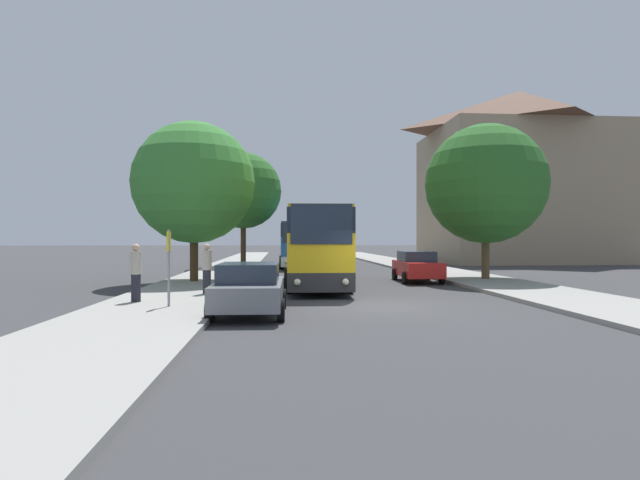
# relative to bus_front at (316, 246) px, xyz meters

# --- Properties ---
(ground_plane) EXTENTS (300.00, 300.00, 0.00)m
(ground_plane) POSITION_rel_bus_front_xyz_m (1.53, -7.31, -1.85)
(ground_plane) COLOR #38383A
(ground_plane) RESTS_ON ground
(sidewalk_left) EXTENTS (4.00, 120.00, 0.15)m
(sidewalk_left) POSITION_rel_bus_front_xyz_m (-5.47, -7.31, -1.78)
(sidewalk_left) COLOR gray
(sidewalk_left) RESTS_ON ground_plane
(sidewalk_right) EXTENTS (4.00, 120.00, 0.15)m
(sidewalk_right) POSITION_rel_bus_front_xyz_m (8.53, -7.31, -1.78)
(sidewalk_right) COLOR gray
(sidewalk_right) RESTS_ON ground_plane
(building_right_background) EXTENTS (16.24, 12.81, 16.20)m
(building_right_background) POSITION_rel_bus_front_xyz_m (20.86, 22.32, 6.25)
(building_right_background) COLOR gray
(building_right_background) RESTS_ON ground_plane
(bus_front) EXTENTS (3.01, 11.36, 3.47)m
(bus_front) POSITION_rel_bus_front_xyz_m (0.00, 0.00, 0.00)
(bus_front) COLOR #2D2D2D
(bus_front) RESTS_ON ground_plane
(bus_middle) EXTENTS (2.99, 10.67, 3.40)m
(bus_middle) POSITION_rel_bus_front_xyz_m (-0.26, 15.55, -0.04)
(bus_middle) COLOR silver
(bus_middle) RESTS_ON ground_plane
(parked_car_left_curb) EXTENTS (2.14, 4.11, 1.50)m
(parked_car_left_curb) POSITION_rel_bus_front_xyz_m (-2.53, -8.82, -1.07)
(parked_car_left_curb) COLOR slate
(parked_car_left_curb) RESTS_ON ground_plane
(parked_car_right_near) EXTENTS (2.12, 4.24, 1.56)m
(parked_car_right_near) POSITION_rel_bus_front_xyz_m (5.29, 1.65, -1.04)
(parked_car_right_near) COLOR red
(parked_car_right_near) RESTS_ON ground_plane
(bus_stop_sign) EXTENTS (0.08, 0.45, 2.32)m
(bus_stop_sign) POSITION_rel_bus_front_xyz_m (-5.02, -7.87, -0.25)
(bus_stop_sign) COLOR gray
(bus_stop_sign) RESTS_ON sidewalk_left
(pedestrian_waiting_near) EXTENTS (0.36, 0.36, 1.87)m
(pedestrian_waiting_near) POSITION_rel_bus_front_xyz_m (-4.39, -4.44, -0.75)
(pedestrian_waiting_near) COLOR #23232D
(pedestrian_waiting_near) RESTS_ON sidewalk_left
(pedestrian_waiting_far) EXTENTS (0.36, 0.36, 1.88)m
(pedestrian_waiting_far) POSITION_rel_bus_front_xyz_m (-6.33, -6.69, -0.74)
(pedestrian_waiting_far) COLOR #23232D
(pedestrian_waiting_far) RESTS_ON sidewalk_left
(tree_left_near) EXTENTS (5.72, 5.72, 8.52)m
(tree_left_near) POSITION_rel_bus_front_xyz_m (-4.46, 14.47, 3.95)
(tree_left_near) COLOR #47331E
(tree_left_near) RESTS_ON sidewalk_left
(tree_left_far) EXTENTS (5.90, 5.90, 7.73)m
(tree_left_far) POSITION_rel_bus_front_xyz_m (-5.85, 1.35, 3.07)
(tree_left_far) COLOR #47331E
(tree_left_far) RESTS_ON sidewalk_left
(tree_right_near) EXTENTS (6.12, 6.12, 7.93)m
(tree_right_near) POSITION_rel_bus_front_xyz_m (8.85, 1.56, 3.16)
(tree_right_near) COLOR brown
(tree_right_near) RESTS_ON sidewalk_right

